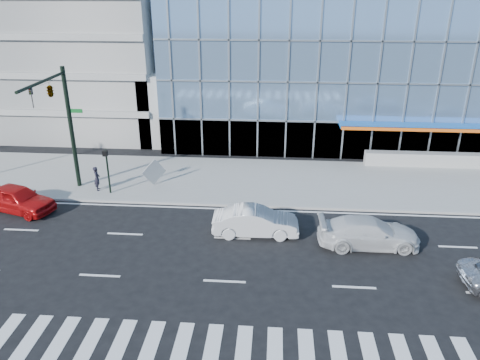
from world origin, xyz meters
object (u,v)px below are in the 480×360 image
object	(u,v)px
ped_signal_post	(107,165)
red_sedan	(17,199)
pedestrian	(97,178)
tilted_panel	(154,172)
white_suv	(369,232)
traffic_signal	(57,104)
white_sedan	(256,221)

from	to	relation	value
ped_signal_post	red_sedan	bearing A→B (deg)	-151.39
pedestrian	tilted_panel	distance (m)	3.73
ped_signal_post	white_suv	size ratio (longest dim) A/B	0.57
ped_signal_post	white_suv	bearing A→B (deg)	-18.00
white_suv	pedestrian	world-z (taller)	pedestrian
ped_signal_post	pedestrian	xyz separation A→B (m)	(-0.96, 0.44, -1.17)
traffic_signal	pedestrian	size ratio (longest dim) A/B	4.87
white_sedan	tilted_panel	xyz separation A→B (m)	(-7.16, 5.99, 0.28)
ped_signal_post	pedestrian	size ratio (longest dim) A/B	1.83
white_sedan	red_sedan	distance (m)	14.65
traffic_signal	tilted_panel	distance (m)	7.47
traffic_signal	red_sedan	bearing A→B (deg)	-135.78
traffic_signal	pedestrian	distance (m)	5.48
pedestrian	tilted_panel	bearing A→B (deg)	-87.67
pedestrian	tilted_panel	size ratio (longest dim) A/B	1.26
traffic_signal	red_sedan	distance (m)	6.25
traffic_signal	red_sedan	xyz separation A→B (m)	(-2.31, -2.25, -5.36)
white_suv	tilted_panel	world-z (taller)	tilted_panel
ped_signal_post	red_sedan	distance (m)	5.64
traffic_signal	pedestrian	bearing A→B (deg)	28.10
traffic_signal	white_sedan	world-z (taller)	traffic_signal
red_sedan	pedestrian	size ratio (longest dim) A/B	2.89
white_sedan	pedestrian	distance (m)	11.74
traffic_signal	tilted_panel	xyz separation A→B (m)	(5.07, 2.00, -5.10)
ped_signal_post	white_sedan	xyz separation A→B (m)	(9.74, -4.37, -1.36)
white_sedan	red_sedan	world-z (taller)	red_sedan
ped_signal_post	tilted_panel	distance (m)	3.23
traffic_signal	white_sedan	size ratio (longest dim) A/B	1.70
ped_signal_post	pedestrian	world-z (taller)	ped_signal_post
pedestrian	white_suv	bearing A→B (deg)	-124.57
traffic_signal	tilted_panel	size ratio (longest dim) A/B	6.15
white_suv	red_sedan	size ratio (longest dim) A/B	1.12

